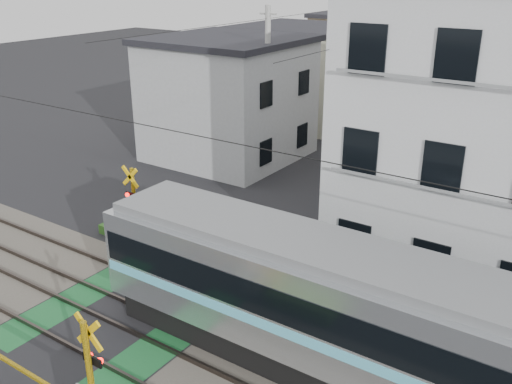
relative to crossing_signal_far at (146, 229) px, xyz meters
The scene contains 8 objects.
ground 4.53m from the crossing_signal_far, 54.71° to the right, with size 120.00×120.00×0.00m, color black.
track_bed 4.53m from the crossing_signal_far, 54.71° to the right, with size 120.00×120.00×0.14m.
crossing_signal_far is the anchor object (origin of this frame).
houses_row 22.59m from the crossing_signal_far, 82.74° to the left, with size 22.07×31.35×6.80m.
catenary 9.78m from the crossing_signal_far, 22.86° to the right, with size 60.00×5.04×7.00m.
utility_poles 19.70m from the crossing_signal_far, 85.47° to the left, with size 7.90×42.00×8.00m.
pedestrian 30.45m from the crossing_signal_far, 83.45° to the left, with size 0.61×0.40×1.66m, color black.
weed_patches 5.76m from the crossing_signal_far, 40.76° to the right, with size 10.25×8.80×0.40m.
Camera 1 is at (11.32, -9.64, 9.70)m, focal length 40.00 mm.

